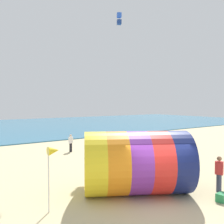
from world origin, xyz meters
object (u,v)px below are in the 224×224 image
object	(u,v)px
kite_blue_box	(119,19)
beach_flag	(53,154)
bystander_near_water	(71,143)
cooler_box	(222,197)
giant_inflatable_tube	(137,162)
kite_handler	(219,174)

from	to	relation	value
kite_blue_box	beach_flag	distance (m)	16.44
kite_blue_box	bystander_near_water	bearing A→B (deg)	156.52
kite_blue_box	cooler_box	bearing A→B (deg)	-106.38
beach_flag	cooler_box	bearing A→B (deg)	-27.55
giant_inflatable_tube	kite_handler	bearing A→B (deg)	-32.70
kite_blue_box	cooler_box	size ratio (longest dim) A/B	2.12
kite_handler	cooler_box	bearing A→B (deg)	-143.12
giant_inflatable_tube	bystander_near_water	bearing A→B (deg)	80.00
giant_inflatable_tube	cooler_box	size ratio (longest dim) A/B	11.02
kite_handler	cooler_box	distance (m)	1.43
kite_handler	beach_flag	distance (m)	7.96
bystander_near_water	cooler_box	world-z (taller)	bystander_near_water
giant_inflatable_tube	cooler_box	xyz separation A→B (m)	(2.38, -2.91, -1.31)
cooler_box	kite_blue_box	bearing A→B (deg)	73.62
bystander_near_water	cooler_box	xyz separation A→B (m)	(0.44, -13.94, -0.60)
kite_handler	cooler_box	world-z (taller)	kite_handler
bystander_near_water	beach_flag	size ratio (longest dim) A/B	0.59
giant_inflatable_tube	kite_handler	world-z (taller)	giant_inflatable_tube
kite_handler	bystander_near_water	distance (m)	13.27
kite_handler	bystander_near_water	size ratio (longest dim) A/B	1.12
giant_inflatable_tube	cooler_box	bearing A→B (deg)	-50.71
cooler_box	kite_handler	bearing A→B (deg)	36.88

